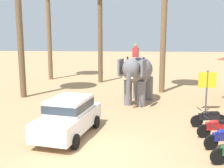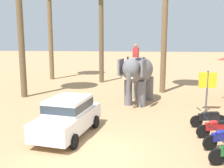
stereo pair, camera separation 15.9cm
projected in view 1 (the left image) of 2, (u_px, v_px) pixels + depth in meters
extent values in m
plane|color=tan|center=(98.00, 153.00, 10.37)|extent=(120.00, 120.00, 0.00)
cube|color=white|center=(69.00, 121.00, 12.11)|extent=(2.47, 4.35, 0.76)
cube|color=white|center=(69.00, 105.00, 12.07)|extent=(1.94, 2.37, 0.64)
cube|color=#2D3842|center=(69.00, 105.00, 12.07)|extent=(1.97, 2.39, 0.35)
cylinder|color=black|center=(75.00, 142.00, 10.75)|extent=(0.29, 0.62, 0.60)
cylinder|color=black|center=(37.00, 137.00, 11.20)|extent=(0.29, 0.62, 0.60)
cylinder|color=black|center=(96.00, 122.00, 13.15)|extent=(0.29, 0.62, 0.60)
cylinder|color=black|center=(64.00, 119.00, 13.60)|extent=(0.29, 0.62, 0.60)
ellipsoid|color=slate|center=(139.00, 70.00, 17.75)|extent=(2.49, 3.45, 1.70)
cylinder|color=slate|center=(141.00, 94.00, 16.98)|extent=(0.52, 0.52, 1.60)
cylinder|color=slate|center=(128.00, 93.00, 17.32)|extent=(0.52, 0.52, 1.60)
cylinder|color=slate|center=(149.00, 88.00, 18.67)|extent=(0.52, 0.52, 1.60)
cylinder|color=slate|center=(137.00, 87.00, 19.00)|extent=(0.52, 0.52, 1.60)
ellipsoid|color=slate|center=(131.00, 68.00, 16.22)|extent=(1.36, 1.29, 1.20)
cube|color=slate|center=(144.00, 68.00, 16.03)|extent=(0.36, 0.80, 0.96)
cube|color=slate|center=(121.00, 67.00, 16.57)|extent=(0.36, 0.80, 0.96)
cone|color=slate|center=(129.00, 86.00, 15.99)|extent=(0.45, 0.45, 1.60)
cone|color=beige|center=(133.00, 78.00, 15.85)|extent=(0.29, 0.57, 0.21)
cone|color=beige|center=(125.00, 77.00, 16.04)|extent=(0.29, 0.57, 0.21)
cube|color=red|center=(136.00, 52.00, 16.76)|extent=(0.40, 0.33, 0.60)
sphere|color=#A87A56|center=(136.00, 45.00, 16.68)|extent=(0.22, 0.22, 0.22)
cylinder|color=#333338|center=(144.00, 62.00, 16.66)|extent=(0.12, 0.12, 0.55)
cylinder|color=#333338|center=(127.00, 61.00, 17.05)|extent=(0.12, 0.12, 0.55)
cylinder|color=black|center=(219.00, 157.00, 9.43)|extent=(0.61, 0.20, 0.60)
cylinder|color=black|center=(222.00, 140.00, 9.32)|extent=(0.13, 0.55, 0.04)
cylinder|color=black|center=(211.00, 143.00, 10.65)|extent=(0.60, 0.28, 0.60)
ellipsoid|color=navy|center=(222.00, 132.00, 10.68)|extent=(0.49, 0.36, 0.20)
cylinder|color=black|center=(214.00, 127.00, 10.56)|extent=(0.21, 0.54, 0.04)
cylinder|color=black|center=(204.00, 131.00, 11.88)|extent=(0.61, 0.20, 0.60)
cube|color=red|center=(217.00, 126.00, 11.90)|extent=(1.04, 0.37, 0.32)
ellipsoid|color=red|center=(214.00, 122.00, 11.85)|extent=(0.47, 0.31, 0.20)
cube|color=black|center=(223.00, 122.00, 11.89)|extent=(0.47, 0.29, 0.12)
cylinder|color=black|center=(207.00, 118.00, 11.78)|extent=(0.13, 0.55, 0.04)
cylinder|color=black|center=(197.00, 121.00, 13.24)|extent=(0.61, 0.19, 0.60)
cylinder|color=black|center=(221.00, 121.00, 13.33)|extent=(0.61, 0.19, 0.60)
cube|color=black|center=(209.00, 117.00, 13.24)|extent=(1.04, 0.35, 0.32)
ellipsoid|color=black|center=(206.00, 113.00, 13.20)|extent=(0.47, 0.30, 0.20)
cube|color=black|center=(214.00, 113.00, 13.23)|extent=(0.47, 0.28, 0.12)
cylinder|color=black|center=(199.00, 109.00, 13.14)|extent=(0.12, 0.55, 0.04)
cylinder|color=brown|center=(20.00, 29.00, 18.75)|extent=(0.44, 0.44, 9.63)
cylinder|color=brown|center=(49.00, 28.00, 26.39)|extent=(0.44, 0.44, 9.97)
cylinder|color=brown|center=(164.00, 31.00, 20.40)|extent=(0.43, 0.43, 9.40)
cylinder|color=brown|center=(100.00, 32.00, 24.78)|extent=(0.43, 0.43, 9.35)
cylinder|color=#4C4C51|center=(207.00, 91.00, 15.88)|extent=(0.10, 0.10, 2.40)
cube|color=yellow|center=(207.00, 80.00, 15.76)|extent=(1.00, 0.08, 0.90)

